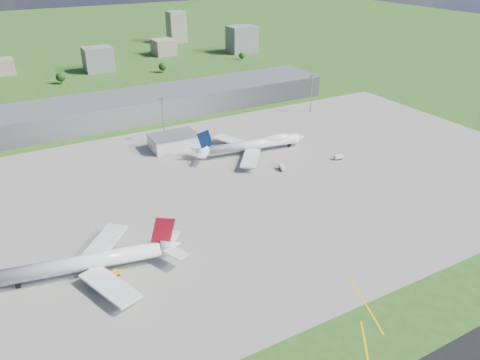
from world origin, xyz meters
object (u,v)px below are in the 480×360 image
airliner_red_twin (90,262)px  van_white_near (282,168)px  tug_yellow (114,274)px  van_white_far (338,157)px  airliner_blue_quad (254,145)px

airliner_red_twin → van_white_near: airliner_red_twin is taller
van_white_near → tug_yellow: bearing=124.2°
van_white_near → van_white_far: 34.98m
airliner_red_twin → airliner_blue_quad: 126.26m
airliner_red_twin → van_white_far: (143.23, 35.03, -3.76)m
van_white_far → van_white_near: bearing=-178.5°
tug_yellow → van_white_far: (136.81, 40.72, 0.23)m
airliner_red_twin → airliner_blue_quad: bearing=-137.6°
airliner_red_twin → airliner_blue_quad: (107.53, 66.18, -0.11)m
van_white_far → airliner_blue_quad: bearing=146.6°
airliner_blue_quad → tug_yellow: 124.11m
airliner_red_twin → van_white_far: airliner_red_twin is taller
airliner_blue_quad → van_white_near: size_ratio=12.47×
van_white_far → tug_yellow: bearing=-155.7°
airliner_blue_quad → van_white_far: (35.71, -31.15, -3.65)m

